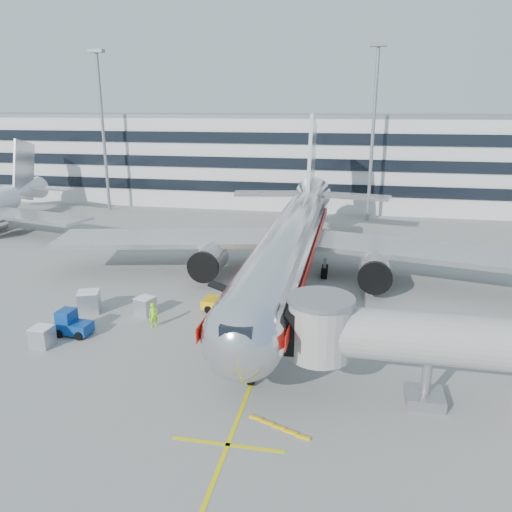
% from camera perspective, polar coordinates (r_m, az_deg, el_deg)
% --- Properties ---
extents(ground, '(180.00, 180.00, 0.00)m').
position_cam_1_polar(ground, '(39.57, 1.81, -8.56)').
color(ground, gray).
rests_on(ground, ground).
extents(lead_in_line, '(0.25, 70.00, 0.01)m').
position_cam_1_polar(lead_in_line, '(48.71, 3.74, -3.61)').
color(lead_in_line, yellow).
rests_on(lead_in_line, ground).
extents(stop_bar, '(6.00, 0.25, 0.01)m').
position_cam_1_polar(stop_bar, '(27.80, -3.24, -20.73)').
color(stop_bar, yellow).
rests_on(stop_bar, ground).
extents(main_jet, '(50.95, 48.70, 16.06)m').
position_cam_1_polar(main_jet, '(49.06, 4.10, 1.72)').
color(main_jet, silver).
rests_on(main_jet, ground).
extents(jet_bridge, '(17.80, 4.50, 7.00)m').
position_cam_1_polar(jet_bridge, '(30.96, 22.41, -9.52)').
color(jet_bridge, silver).
rests_on(jet_bridge, ground).
extents(terminal, '(150.00, 24.25, 15.60)m').
position_cam_1_polar(terminal, '(93.89, 7.77, 11.01)').
color(terminal, silver).
rests_on(terminal, ground).
extents(light_mast_west, '(2.40, 1.20, 25.45)m').
position_cam_1_polar(light_mast_west, '(87.41, -17.18, 14.69)').
color(light_mast_west, gray).
rests_on(light_mast_west, ground).
extents(light_mast_centre, '(2.40, 1.20, 25.45)m').
position_cam_1_polar(light_mast_centre, '(77.39, 13.30, 14.80)').
color(light_mast_centre, gray).
rests_on(light_mast_centre, ground).
extents(belt_loader, '(5.32, 2.27, 2.51)m').
position_cam_1_polar(belt_loader, '(42.82, -2.80, -5.51)').
color(belt_loader, yellow).
rests_on(belt_loader, ground).
extents(baggage_tug, '(2.73, 1.83, 1.99)m').
position_cam_1_polar(baggage_tug, '(41.15, -20.32, -7.32)').
color(baggage_tug, navy).
rests_on(baggage_tug, ground).
extents(cargo_container_left, '(2.22, 2.22, 1.84)m').
position_cam_1_polar(cargo_container_left, '(45.04, -18.54, -4.97)').
color(cargo_container_left, '#B0B2B7').
rests_on(cargo_container_left, ground).
extents(cargo_container_right, '(1.77, 1.77, 1.50)m').
position_cam_1_polar(cargo_container_right, '(43.34, -12.54, -5.57)').
color(cargo_container_right, '#B0B2B7').
rests_on(cargo_container_right, ground).
extents(cargo_container_front, '(1.46, 1.46, 1.50)m').
position_cam_1_polar(cargo_container_front, '(40.11, -23.25, -8.46)').
color(cargo_container_front, '#B0B2B7').
rests_on(cargo_container_front, ground).
extents(ramp_worker, '(0.88, 0.81, 2.03)m').
position_cam_1_polar(ramp_worker, '(40.63, -11.63, -6.66)').
color(ramp_worker, '#91FF1A').
rests_on(ramp_worker, ground).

